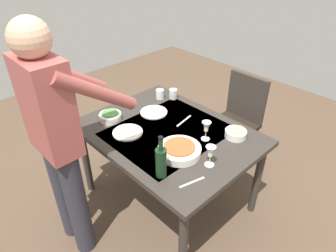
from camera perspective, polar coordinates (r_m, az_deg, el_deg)
ground_plane at (r=2.78m, az=0.00°, el=-13.59°), size 6.00×6.00×0.00m
dining_table at (r=2.35m, az=0.00°, el=-2.55°), size 1.32×1.01×0.73m
chair_near at (r=2.97m, az=13.31°, el=1.93°), size 0.40×0.40×0.91m
person_server at (r=1.97m, az=-20.27°, el=-1.87°), size 0.42×0.61×1.69m
wine_bottle at (r=1.85m, az=-1.33°, el=-6.80°), size 0.07×0.07×0.30m
wine_glass_left at (r=1.94m, az=8.10°, el=-5.02°), size 0.07×0.07×0.15m
wine_glass_right at (r=2.18m, az=7.31°, el=-0.29°), size 0.07×0.07×0.15m
water_cup_near_left at (r=2.75m, az=-1.55°, el=6.11°), size 0.07×0.07×0.09m
water_cup_near_right at (r=2.75m, az=0.99°, el=6.12°), size 0.07×0.07×0.09m
serving_bowl_pasta at (r=2.06m, az=2.21°, el=-4.57°), size 0.30×0.30×0.07m
side_bowl_salad at (r=2.47m, az=-10.96°, el=1.84°), size 0.18×0.18×0.07m
side_bowl_bread at (r=2.28m, az=12.80°, el=-1.31°), size 0.16×0.16×0.07m
dinner_plate_near at (r=2.54m, az=-2.73°, el=2.65°), size 0.23×0.23×0.01m
dinner_plate_far at (r=2.30m, az=-7.70°, el=-1.21°), size 0.23×0.23×0.01m
table_knife at (r=2.43m, az=3.06°, el=0.98°), size 0.05×0.20×0.00m
table_fork at (r=1.87m, az=4.62°, el=-10.66°), size 0.06×0.18×0.00m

